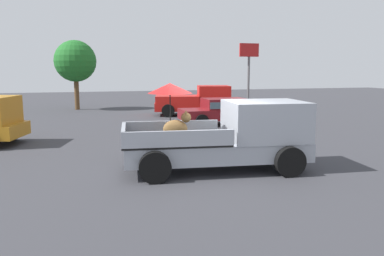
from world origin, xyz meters
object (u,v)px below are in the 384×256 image
pickup_truck_main (231,135)px  parked_sedan_near (223,110)px  motel_sign (249,63)px  pickup_truck_far (198,101)px

pickup_truck_main → parked_sedan_near: size_ratio=1.21×
motel_sign → parked_sedan_near: bearing=-124.1°
pickup_truck_far → motel_sign: 5.33m
parked_sedan_near → motel_sign: 7.96m
pickup_truck_far → motel_sign: motel_sign is taller
pickup_truck_main → pickup_truck_far: size_ratio=1.03×
pickup_truck_far → parked_sedan_near: 4.21m
pickup_truck_far → parked_sedan_near: pickup_truck_far is taller
pickup_truck_main → parked_sedan_near: (2.91, 8.25, -0.23)m
parked_sedan_near → motel_sign: size_ratio=0.95×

